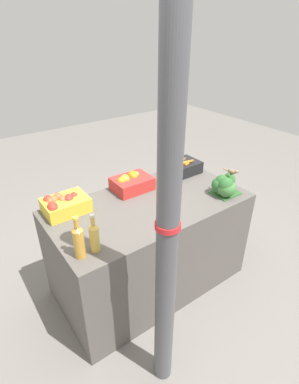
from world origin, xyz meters
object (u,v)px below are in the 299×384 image
Objects in this scene: broccoli_pile at (224,186)px; juice_bottle_amber at (79,241)px; support_pole at (167,243)px; carrot_crate at (182,167)px; apple_crate at (64,204)px; sparrow_bird at (232,172)px; orange_crate at (131,182)px; juice_bottle_golden at (94,236)px.

broccoli_pile is 1.28m from juice_bottle_amber.
carrot_crate is at bearing 45.21° from support_pole.
sparrow_bird reaches higher than apple_crate.
support_pole is 7.73× the size of juice_bottle_amber.
juice_bottle_amber is at bearing 121.59° from support_pole.
orange_crate is 1.38× the size of broccoli_pile.
support_pole is 6.93× the size of apple_crate.
broccoli_pile is (0.99, 0.48, -0.19)m from support_pole.
broccoli_pile is (-0.00, -0.52, 0.03)m from carrot_crate.
orange_crate is 1.00× the size of carrot_crate.
juice_bottle_golden reaches higher than sparrow_bird.
orange_crate is at bearing 0.19° from apple_crate.
orange_crate is (0.60, 0.00, -0.00)m from apple_crate.
carrot_crate is at bearing -0.81° from orange_crate.
orange_crate is 1.12× the size of juice_bottle_amber.
juice_bottle_amber is (-1.28, -0.53, 0.06)m from carrot_crate.
orange_crate is 0.84m from sparrow_bird.
orange_crate is 0.78m from broccoli_pile.
apple_crate is 0.60m from orange_crate.
carrot_crate is 0.56m from sparrow_bird.
support_pole is 0.53m from juice_bottle_golden.
carrot_crate is at bearing 89.81° from broccoli_pile.
broccoli_pile is at bearing -90.19° from carrot_crate.
carrot_crate is at bearing -0.29° from apple_crate.
sparrow_bird is (1.23, -0.54, 0.14)m from apple_crate.
support_pole is 1.12m from broccoli_pile.
apple_crate and carrot_crate have the same top height.
support_pole is 9.56× the size of broccoli_pile.
juice_bottle_golden is (0.10, 0.00, -0.01)m from juice_bottle_amber.
juice_bottle_golden is at bearing -155.87° from carrot_crate.
support_pole reaches higher than sparrow_bird.
broccoli_pile is at bearing -119.26° from sparrow_bird.
apple_crate is 1.12× the size of juice_bottle_amber.
juice_bottle_golden is at bearing -138.79° from orange_crate.
juice_bottle_amber reaches higher than orange_crate.
support_pole is at bearing -80.61° from sparrow_bird.
sparrow_bird reaches higher than broccoli_pile.
juice_bottle_golden is (-0.01, -0.54, 0.04)m from apple_crate.
support_pole is at bearing -68.21° from juice_bottle_golden.
apple_crate is 1.38× the size of broccoli_pile.
juice_bottle_amber is at bearing -143.07° from orange_crate.
juice_bottle_golden is at bearing -104.84° from sparrow_bird.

